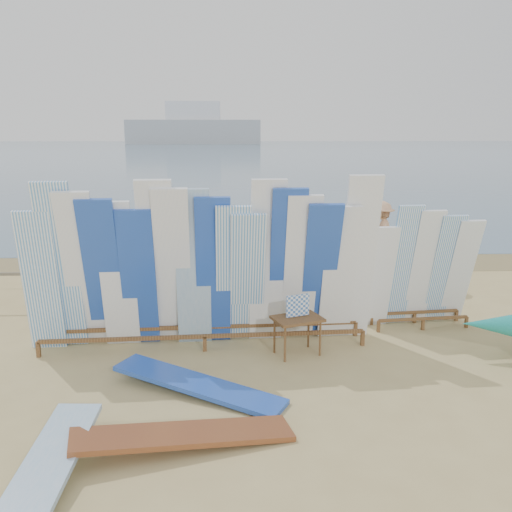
{
  "coord_description": "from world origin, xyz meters",
  "views": [
    {
      "loc": [
        2.01,
        -8.43,
        3.75
      ],
      "look_at": [
        2.43,
        2.77,
        1.2
      ],
      "focal_mm": 38.0,
      "sensor_mm": 36.0,
      "label": 1
    }
  ],
  "objects_px": {
    "beachgoer_extra_0": "(422,256)",
    "beachgoer_7": "(293,249)",
    "beachgoer_3": "(92,237)",
    "flat_board_b": "(41,496)",
    "main_surfboard_rack": "(204,273)",
    "beach_chair_left": "(148,287)",
    "beachgoer_8": "(295,251)",
    "beachgoer_6": "(194,252)",
    "beach_chair_right": "(198,284)",
    "flat_board_c": "(185,446)",
    "stroller": "(228,283)",
    "vendor_table": "(297,335)",
    "beachgoer_9": "(381,234)",
    "side_surfboard_rack": "(422,272)",
    "flat_board_d": "(198,393)"
  },
  "relations": [
    {
      "from": "beachgoer_extra_0",
      "to": "beachgoer_7",
      "type": "relative_size",
      "value": 0.95
    },
    {
      "from": "beachgoer_3",
      "to": "flat_board_b",
      "type": "bearing_deg",
      "value": 168.65
    },
    {
      "from": "main_surfboard_rack",
      "to": "beachgoer_7",
      "type": "height_order",
      "value": "main_surfboard_rack"
    },
    {
      "from": "beach_chair_left",
      "to": "beachgoer_8",
      "type": "bearing_deg",
      "value": 29.67
    },
    {
      "from": "beachgoer_6",
      "to": "beachgoer_7",
      "type": "xyz_separation_m",
      "value": [
        2.5,
        0.59,
        -0.06
      ]
    },
    {
      "from": "beach_chair_right",
      "to": "beachgoer_7",
      "type": "relative_size",
      "value": 0.5
    },
    {
      "from": "flat_board_c",
      "to": "beachgoer_7",
      "type": "bearing_deg",
      "value": -29.28
    },
    {
      "from": "main_surfboard_rack",
      "to": "stroller",
      "type": "distance_m",
      "value": 2.94
    },
    {
      "from": "main_surfboard_rack",
      "to": "flat_board_b",
      "type": "bearing_deg",
      "value": -113.46
    },
    {
      "from": "flat_board_c",
      "to": "beachgoer_8",
      "type": "relative_size",
      "value": 1.64
    },
    {
      "from": "main_surfboard_rack",
      "to": "beachgoer_6",
      "type": "bearing_deg",
      "value": 93.74
    },
    {
      "from": "flat_board_c",
      "to": "vendor_table",
      "type": "bearing_deg",
      "value": -44.87
    },
    {
      "from": "vendor_table",
      "to": "beachgoer_9",
      "type": "bearing_deg",
      "value": 43.11
    },
    {
      "from": "vendor_table",
      "to": "beachgoer_8",
      "type": "height_order",
      "value": "beachgoer_8"
    },
    {
      "from": "side_surfboard_rack",
      "to": "flat_board_d",
      "type": "height_order",
      "value": "side_surfboard_rack"
    },
    {
      "from": "vendor_table",
      "to": "beachgoer_7",
      "type": "xyz_separation_m",
      "value": [
        0.43,
        4.78,
        0.49
      ]
    },
    {
      "from": "side_surfboard_rack",
      "to": "beach_chair_left",
      "type": "bearing_deg",
      "value": 152.94
    },
    {
      "from": "beachgoer_3",
      "to": "beachgoer_9",
      "type": "xyz_separation_m",
      "value": [
        8.12,
        0.12,
        0.02
      ]
    },
    {
      "from": "beachgoer_8",
      "to": "beachgoer_3",
      "type": "bearing_deg",
      "value": 164.61
    },
    {
      "from": "flat_board_c",
      "to": "beachgoer_8",
      "type": "bearing_deg",
      "value": -29.72
    },
    {
      "from": "beach_chair_right",
      "to": "beachgoer_3",
      "type": "distance_m",
      "value": 4.03
    },
    {
      "from": "main_surfboard_rack",
      "to": "beachgoer_9",
      "type": "bearing_deg",
      "value": 47.93
    },
    {
      "from": "vendor_table",
      "to": "beachgoer_6",
      "type": "relative_size",
      "value": 0.59
    },
    {
      "from": "beach_chair_right",
      "to": "beachgoer_8",
      "type": "distance_m",
      "value": 2.69
    },
    {
      "from": "flat_board_c",
      "to": "stroller",
      "type": "height_order",
      "value": "stroller"
    },
    {
      "from": "stroller",
      "to": "beachgoer_3",
      "type": "bearing_deg",
      "value": 157.12
    },
    {
      "from": "beachgoer_extra_0",
      "to": "beachgoer_8",
      "type": "height_order",
      "value": "beachgoer_8"
    },
    {
      "from": "beachgoer_6",
      "to": "beachgoer_9",
      "type": "bearing_deg",
      "value": 111.97
    },
    {
      "from": "flat_board_d",
      "to": "beachgoer_9",
      "type": "height_order",
      "value": "beachgoer_9"
    },
    {
      "from": "flat_board_d",
      "to": "beach_chair_left",
      "type": "bearing_deg",
      "value": 44.44
    },
    {
      "from": "beach_chair_right",
      "to": "main_surfboard_rack",
      "type": "bearing_deg",
      "value": -96.71
    },
    {
      "from": "beach_chair_right",
      "to": "beachgoer_3",
      "type": "relative_size",
      "value": 0.46
    },
    {
      "from": "beach_chair_left",
      "to": "beachgoer_9",
      "type": "xyz_separation_m",
      "value": [
        6.19,
        2.74,
        0.71
      ]
    },
    {
      "from": "vendor_table",
      "to": "flat_board_d",
      "type": "bearing_deg",
      "value": -160.17
    },
    {
      "from": "stroller",
      "to": "side_surfboard_rack",
      "type": "bearing_deg",
      "value": -11.52
    },
    {
      "from": "flat_board_b",
      "to": "stroller",
      "type": "height_order",
      "value": "stroller"
    },
    {
      "from": "flat_board_c",
      "to": "beachgoer_6",
      "type": "height_order",
      "value": "beachgoer_6"
    },
    {
      "from": "flat_board_d",
      "to": "beachgoer_3",
      "type": "distance_m",
      "value": 8.32
    },
    {
      "from": "beach_chair_right",
      "to": "beach_chair_left",
      "type": "bearing_deg",
      "value": 173.01
    },
    {
      "from": "main_surfboard_rack",
      "to": "beachgoer_9",
      "type": "height_order",
      "value": "main_surfboard_rack"
    },
    {
      "from": "main_surfboard_rack",
      "to": "beachgoer_3",
      "type": "height_order",
      "value": "main_surfboard_rack"
    },
    {
      "from": "flat_board_b",
      "to": "beachgoer_9",
      "type": "height_order",
      "value": "beachgoer_9"
    },
    {
      "from": "beachgoer_3",
      "to": "beachgoer_9",
      "type": "bearing_deg",
      "value": -111.53
    },
    {
      "from": "beachgoer_7",
      "to": "beach_chair_right",
      "type": "bearing_deg",
      "value": 164.59
    },
    {
      "from": "main_surfboard_rack",
      "to": "beachgoer_extra_0",
      "type": "distance_m",
      "value": 6.3
    },
    {
      "from": "flat_board_d",
      "to": "beachgoer_6",
      "type": "xyz_separation_m",
      "value": [
        -0.45,
        5.56,
        0.91
      ]
    },
    {
      "from": "beachgoer_7",
      "to": "side_surfboard_rack",
      "type": "bearing_deg",
      "value": -99.31
    },
    {
      "from": "vendor_table",
      "to": "flat_board_b",
      "type": "height_order",
      "value": "vendor_table"
    },
    {
      "from": "beachgoer_7",
      "to": "vendor_table",
      "type": "bearing_deg",
      "value": -136.06
    },
    {
      "from": "side_surfboard_rack",
      "to": "beachgoer_7",
      "type": "relative_size",
      "value": 1.45
    }
  ]
}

